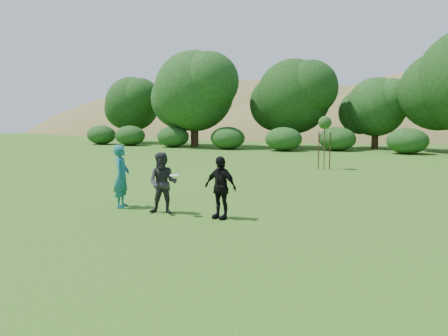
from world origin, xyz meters
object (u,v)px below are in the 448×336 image
(player_black, at_px, (220,187))
(sapling, at_px, (325,124))
(player_grey, at_px, (163,183))
(player_teal, at_px, (122,176))

(player_black, xyz_separation_m, sapling, (0.63, 12.78, 1.56))
(player_grey, distance_m, sapling, 13.15)
(player_black, height_order, sapling, sapling)
(player_grey, xyz_separation_m, player_black, (1.76, 0.06, -0.02))
(player_teal, xyz_separation_m, player_grey, (1.63, -0.28, -0.08))
(player_black, bearing_deg, player_teal, -171.02)
(player_teal, xyz_separation_m, sapling, (4.02, 12.56, 1.45))
(player_black, distance_m, sapling, 12.89)
(player_grey, bearing_deg, player_black, -11.47)
(sapling, bearing_deg, player_black, -92.81)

